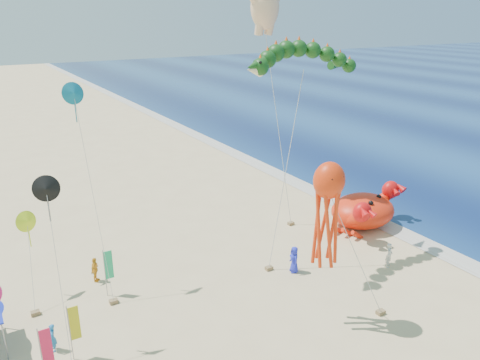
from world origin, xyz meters
The scene contains 8 objects.
ground centered at (0.00, 0.00, 0.00)m, with size 320.00×320.00×0.00m, color #D1B784.
foam_strip centered at (12.00, 0.00, 0.01)m, with size 320.00×320.00×0.00m, color silver.
crab_inflatable centered at (10.31, 2.59, 1.46)m, with size 7.55×6.35×3.31m.
dragon_kite centered at (2.29, 1.46, 13.78)m, with size 9.62×3.49×14.84m.
octopus_kite centered at (-1.01, -5.38, 7.07)m, with size 4.50×2.45×9.55m.
feather_flags centered at (-15.25, -0.05, 2.01)m, with size 11.02×6.02×3.20m.
beachgoers centered at (-11.94, 0.58, 0.87)m, with size 27.59×11.24×1.88m.
small_kites centered at (-15.41, 1.84, 7.16)m, with size 10.81×11.39×13.08m.
Camera 1 is at (-16.78, -22.59, 16.71)m, focal length 35.00 mm.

